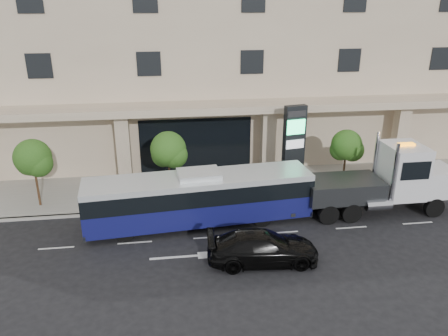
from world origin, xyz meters
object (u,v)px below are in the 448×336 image
object	(u,v)px
tow_truck	(386,182)
signage_pylon	(294,148)
city_bus	(199,197)
black_sedan	(263,247)

from	to	relation	value
tow_truck	signage_pylon	bearing A→B (deg)	141.65
tow_truck	signage_pylon	xyz separation A→B (m)	(-4.66, 3.66, 1.11)
city_bus	black_sedan	distance (m)	5.17
black_sedan	signage_pylon	bearing A→B (deg)	-21.68
signage_pylon	city_bus	bearing A→B (deg)	-160.60
black_sedan	signage_pylon	xyz separation A→B (m)	(3.76, 8.07, 2.25)
city_bus	signage_pylon	bearing A→B (deg)	24.99
tow_truck	city_bus	bearing A→B (deg)	-179.75
black_sedan	signage_pylon	distance (m)	9.18
city_bus	tow_truck	world-z (taller)	tow_truck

